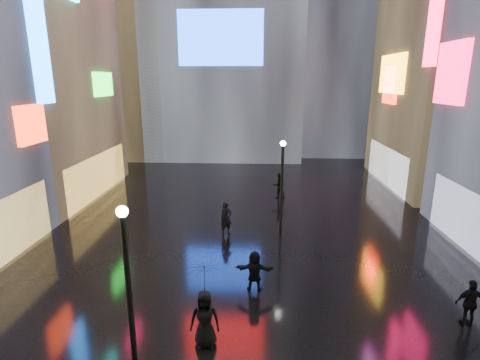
{
  "coord_description": "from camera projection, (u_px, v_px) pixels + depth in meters",
  "views": [
    {
      "loc": [
        0.57,
        -0.07,
        8.25
      ],
      "look_at": [
        0.0,
        12.0,
        5.0
      ],
      "focal_mm": 28.0,
      "sensor_mm": 36.0,
      "label": 1
    }
  ],
  "objects": [
    {
      "name": "ground",
      "position": [
        247.0,
        228.0,
        21.53
      ],
      "size": [
        140.0,
        140.0,
        0.0
      ],
      "primitive_type": "plane",
      "color": "black",
      "rests_on": "ground"
    },
    {
      "name": "building_left_far",
      "position": [
        13.0,
        38.0,
        25.19
      ],
      "size": [
        10.28,
        12.0,
        22.0
      ],
      "color": "black",
      "rests_on": "ground"
    },
    {
      "name": "tower_flank_left",
      "position": [
        123.0,
        34.0,
        40.01
      ],
      "size": [
        10.0,
        10.0,
        26.0
      ],
      "primitive_type": "cube",
      "color": "black",
      "rests_on": "ground"
    },
    {
      "name": "lamp_near",
      "position": [
        129.0,
        286.0,
        9.92
      ],
      "size": [
        0.3,
        0.3,
        5.2
      ],
      "color": "black",
      "rests_on": "ground"
    },
    {
      "name": "lamp_far",
      "position": [
        282.0,
        183.0,
        19.91
      ],
      "size": [
        0.3,
        0.3,
        5.2
      ],
      "color": "black",
      "rests_on": "ground"
    },
    {
      "name": "pedestrian_3",
      "position": [
        470.0,
        303.0,
        12.8
      ],
      "size": [
        1.01,
        0.44,
        1.71
      ],
      "primitive_type": "imported",
      "rotation": [
        0.0,
        0.0,
        3.12
      ],
      "color": "black",
      "rests_on": "ground"
    },
    {
      "name": "pedestrian_4",
      "position": [
        205.0,
        319.0,
        11.78
      ],
      "size": [
        0.94,
        0.62,
        1.91
      ],
      "primitive_type": "imported",
      "rotation": [
        0.0,
        0.0,
        0.01
      ],
      "color": "black",
      "rests_on": "ground"
    },
    {
      "name": "pedestrian_5",
      "position": [
        255.0,
        271.0,
        14.94
      ],
      "size": [
        1.59,
        0.57,
        1.69
      ],
      "primitive_type": "imported",
      "rotation": [
        0.0,
        0.0,
        3.09
      ],
      "color": "black",
      "rests_on": "ground"
    },
    {
      "name": "pedestrian_6",
      "position": [
        226.0,
        219.0,
        20.38
      ],
      "size": [
        0.79,
        0.7,
        1.83
      ],
      "primitive_type": "imported",
      "rotation": [
        0.0,
        0.0,
        0.48
      ],
      "color": "black",
      "rests_on": "ground"
    },
    {
      "name": "pedestrian_7",
      "position": [
        279.0,
        185.0,
        26.74
      ],
      "size": [
        1.01,
        0.86,
        1.85
      ],
      "primitive_type": "imported",
      "rotation": [
        0.0,
        0.0,
        3.33
      ],
      "color": "black",
      "rests_on": "ground"
    },
    {
      "name": "umbrella_2",
      "position": [
        204.0,
        279.0,
        11.41
      ],
      "size": [
        1.06,
        1.04,
        0.93
      ],
      "primitive_type": "imported",
      "rotation": [
        0.0,
        0.0,
        4.74
      ],
      "color": "black",
      "rests_on": "pedestrian_4"
    }
  ]
}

